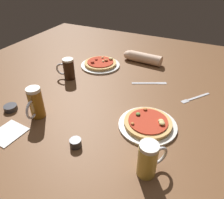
% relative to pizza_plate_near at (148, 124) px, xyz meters
% --- Properties ---
extents(ground_plane, '(2.40, 2.40, 0.03)m').
position_rel_pizza_plate_near_xyz_m(ground_plane, '(-0.24, 0.10, -0.03)').
color(ground_plane, brown).
extents(pizza_plate_near, '(0.28, 0.28, 0.05)m').
position_rel_pizza_plate_near_xyz_m(pizza_plate_near, '(0.00, 0.00, 0.00)').
color(pizza_plate_near, silver).
rests_on(pizza_plate_near, ground_plane).
extents(pizza_plate_far, '(0.28, 0.28, 0.05)m').
position_rel_pizza_plate_near_xyz_m(pizza_plate_far, '(-0.52, 0.48, 0.00)').
color(pizza_plate_far, silver).
rests_on(pizza_plate_far, ground_plane).
extents(beer_mug_dark, '(0.10, 0.11, 0.15)m').
position_rel_pizza_plate_near_xyz_m(beer_mug_dark, '(0.08, -0.25, 0.06)').
color(beer_mug_dark, gold).
rests_on(beer_mug_dark, ground_plane).
extents(beer_mug_amber, '(0.07, 0.13, 0.16)m').
position_rel_pizza_plate_near_xyz_m(beer_mug_amber, '(-0.53, -0.17, 0.07)').
color(beer_mug_amber, '#9E6619').
rests_on(beer_mug_amber, ground_plane).
extents(beer_mug_pale, '(0.12, 0.07, 0.14)m').
position_rel_pizza_plate_near_xyz_m(beer_mug_pale, '(-0.62, 0.23, 0.05)').
color(beer_mug_pale, black).
rests_on(beer_mug_pale, ground_plane).
extents(ramekin_sauce, '(0.07, 0.07, 0.03)m').
position_rel_pizza_plate_near_xyz_m(ramekin_sauce, '(-0.69, -0.19, -0.00)').
color(ramekin_sauce, '#333338').
rests_on(ramekin_sauce, ground_plane).
extents(ramekin_butter, '(0.05, 0.05, 0.04)m').
position_rel_pizza_plate_near_xyz_m(ramekin_butter, '(-0.24, -0.26, 0.00)').
color(ramekin_butter, '#333338').
rests_on(ramekin_butter, ground_plane).
extents(napkin_folded, '(0.14, 0.15, 0.01)m').
position_rel_pizza_plate_near_xyz_m(napkin_folded, '(-0.57, -0.33, -0.01)').
color(napkin_folded, white).
rests_on(napkin_folded, ground_plane).
extents(fork_left, '(0.14, 0.17, 0.01)m').
position_rel_pizza_plate_near_xyz_m(fork_left, '(0.17, 0.35, -0.01)').
color(fork_left, silver).
rests_on(fork_left, ground_plane).
extents(knife_right, '(0.21, 0.12, 0.01)m').
position_rel_pizza_plate_near_xyz_m(knife_right, '(-0.12, 0.40, -0.01)').
color(knife_right, silver).
rests_on(knife_right, ground_plane).
extents(diner_arm, '(0.30, 0.09, 0.08)m').
position_rel_pizza_plate_near_xyz_m(diner_arm, '(-0.28, 0.68, 0.02)').
color(diner_arm, beige).
rests_on(diner_arm, ground_plane).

